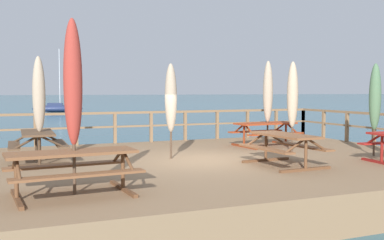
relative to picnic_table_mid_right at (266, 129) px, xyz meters
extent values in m
plane|color=#2D5B6B|center=(-3.11, -1.93, -1.36)|extent=(600.00, 600.00, 0.00)
cube|color=#846647|center=(-3.11, -1.93, -0.96)|extent=(13.19, 9.25, 0.79)
cube|color=brown|center=(-3.11, 2.55, 0.49)|extent=(12.89, 0.09, 0.08)
cube|color=brown|center=(-3.11, 2.55, 0.02)|extent=(12.89, 0.07, 0.06)
cube|color=brown|center=(-6.98, 2.55, -0.04)|extent=(0.10, 0.10, 1.05)
cube|color=brown|center=(-5.69, 2.55, -0.04)|extent=(0.10, 0.10, 1.05)
cube|color=brown|center=(-4.40, 2.55, -0.04)|extent=(0.10, 0.10, 1.05)
cube|color=brown|center=(-3.11, 2.55, -0.04)|extent=(0.10, 0.10, 1.05)
cube|color=brown|center=(-1.82, 2.55, -0.04)|extent=(0.10, 0.10, 1.05)
cube|color=brown|center=(-0.53, 2.55, -0.04)|extent=(0.10, 0.10, 1.05)
cube|color=brown|center=(0.76, 2.55, -0.04)|extent=(0.10, 0.10, 1.05)
cube|color=brown|center=(2.05, 2.55, -0.04)|extent=(0.10, 0.10, 1.05)
cube|color=brown|center=(3.34, 2.55, -0.04)|extent=(0.10, 0.10, 1.05)
cube|color=brown|center=(3.34, -1.29, -0.04)|extent=(0.10, 0.10, 1.05)
cube|color=brown|center=(3.34, -0.01, -0.04)|extent=(0.10, 0.10, 1.05)
cube|color=brown|center=(3.34, 1.27, -0.04)|extent=(0.10, 0.10, 1.05)
cube|color=brown|center=(3.34, 2.55, -0.04)|extent=(0.10, 0.10, 1.05)
cube|color=#993819|center=(0.00, 0.00, 0.18)|extent=(2.09, 0.92, 0.05)
cube|color=#993819|center=(0.05, -0.56, -0.12)|extent=(2.05, 0.44, 0.04)
cube|color=#993819|center=(-0.05, 0.56, -0.12)|extent=(2.05, 0.44, 0.04)
cube|color=maroon|center=(-0.83, -0.07, -0.53)|extent=(0.19, 1.40, 0.06)
cylinder|color=maroon|center=(-0.83, -0.07, -0.19)|extent=(0.07, 0.07, 0.74)
cylinder|color=maroon|center=(-0.81, -0.35, 0.03)|extent=(0.11, 0.63, 0.37)
cylinder|color=maroon|center=(-0.86, 0.21, 0.03)|extent=(0.11, 0.63, 0.37)
cube|color=maroon|center=(0.83, 0.07, -0.53)|extent=(0.19, 1.40, 0.06)
cylinder|color=maroon|center=(0.83, 0.07, -0.19)|extent=(0.07, 0.07, 0.74)
cylinder|color=maroon|center=(0.86, -0.21, 0.03)|extent=(0.11, 0.63, 0.37)
cylinder|color=maroon|center=(0.81, 0.35, 0.03)|extent=(0.11, 0.63, 0.37)
cube|color=brown|center=(-7.11, -0.64, 0.18)|extent=(0.79, 1.94, 0.05)
cube|color=brown|center=(-6.55, -0.65, -0.12)|extent=(0.31, 1.93, 0.04)
cube|color=brown|center=(-7.67, -0.63, -0.12)|extent=(0.31, 1.93, 0.04)
cube|color=#432F1F|center=(-7.12, -1.43, -0.53)|extent=(1.40, 0.10, 0.06)
cylinder|color=#432F1F|center=(-7.12, -1.43, -0.19)|extent=(0.07, 0.07, 0.74)
cylinder|color=#432F1F|center=(-6.84, -1.43, 0.03)|extent=(0.63, 0.07, 0.37)
cylinder|color=#432F1F|center=(-7.40, -1.42, 0.03)|extent=(0.63, 0.07, 0.37)
cube|color=#432F1F|center=(-7.10, 0.14, -0.53)|extent=(1.40, 0.10, 0.06)
cylinder|color=#432F1F|center=(-7.10, 0.14, -0.19)|extent=(0.07, 0.07, 0.74)
cylinder|color=#432F1F|center=(-6.82, 0.14, 0.03)|extent=(0.63, 0.07, 0.37)
cylinder|color=#432F1F|center=(-7.38, 0.14, 0.03)|extent=(0.63, 0.07, 0.37)
cube|color=maroon|center=(0.70, -4.26, -0.53)|extent=(0.18, 1.40, 0.06)
cylinder|color=maroon|center=(0.70, -4.26, -0.19)|extent=(0.07, 0.07, 0.74)
cylinder|color=maroon|center=(0.72, -3.98, 0.03)|extent=(0.10, 0.63, 0.37)
cube|color=brown|center=(-1.66, -3.56, 0.18)|extent=(0.86, 1.96, 0.05)
cube|color=brown|center=(-1.10, -3.53, -0.12)|extent=(0.38, 1.94, 0.04)
cube|color=brown|center=(-2.22, -3.59, -0.12)|extent=(0.38, 1.94, 0.04)
cube|color=brown|center=(-1.62, -4.34, -0.53)|extent=(1.40, 0.15, 0.06)
cylinder|color=brown|center=(-1.62, -4.34, -0.19)|extent=(0.07, 0.07, 0.74)
cylinder|color=brown|center=(-1.34, -4.33, 0.03)|extent=(0.63, 0.09, 0.37)
cylinder|color=brown|center=(-1.90, -4.36, 0.03)|extent=(0.63, 0.09, 0.37)
cube|color=brown|center=(-1.70, -2.78, -0.53)|extent=(1.40, 0.15, 0.06)
cylinder|color=brown|center=(-1.70, -2.78, -0.19)|extent=(0.07, 0.07, 0.74)
cylinder|color=brown|center=(-1.42, -2.76, 0.03)|extent=(0.63, 0.09, 0.37)
cylinder|color=brown|center=(-1.98, -2.79, 0.03)|extent=(0.63, 0.09, 0.37)
cube|color=brown|center=(-6.81, -4.80, 0.18)|extent=(2.22, 0.92, 0.05)
cube|color=brown|center=(-6.77, -5.36, -0.12)|extent=(2.18, 0.44, 0.04)
cube|color=brown|center=(-6.85, -4.24, -0.12)|extent=(2.18, 0.44, 0.04)
cube|color=brown|center=(-7.71, -4.87, -0.53)|extent=(0.18, 1.40, 0.06)
cylinder|color=brown|center=(-7.71, -4.87, -0.19)|extent=(0.07, 0.07, 0.74)
cylinder|color=brown|center=(-7.69, -5.15, 0.03)|extent=(0.10, 0.63, 0.37)
cylinder|color=brown|center=(-7.73, -4.59, 0.03)|extent=(0.10, 0.63, 0.37)
cube|color=brown|center=(-5.91, -4.74, -0.53)|extent=(0.18, 1.40, 0.06)
cylinder|color=brown|center=(-5.91, -4.74, -0.19)|extent=(0.07, 0.07, 0.74)
cylinder|color=brown|center=(-5.89, -5.02, 0.03)|extent=(0.10, 0.63, 0.37)
cylinder|color=brown|center=(-5.93, -4.46, 0.03)|extent=(0.10, 0.63, 0.37)
cylinder|color=#4C3828|center=(0.07, 0.00, 0.75)|extent=(0.06, 0.06, 2.63)
ellipsoid|color=tan|center=(0.07, 0.00, 1.22)|extent=(0.32, 0.32, 2.00)
cylinder|color=#685B4C|center=(0.07, 0.00, 1.07)|extent=(0.21, 0.21, 0.05)
cone|color=#4C3828|center=(0.07, 0.00, 2.13)|extent=(0.10, 0.10, 0.14)
cylinder|color=#4C3828|center=(-7.05, -0.64, 0.70)|extent=(0.06, 0.06, 2.53)
ellipsoid|color=tan|center=(-7.05, -0.64, 1.15)|extent=(0.32, 0.32, 1.92)
cylinder|color=#685B4C|center=(-7.05, -0.64, 1.01)|extent=(0.21, 0.21, 0.05)
cone|color=#4C3828|center=(-7.05, -0.64, 2.04)|extent=(0.10, 0.10, 0.14)
cylinder|color=#4C3828|center=(-3.80, -1.45, 0.63)|extent=(0.06, 0.06, 2.39)
ellipsoid|color=tan|center=(-3.80, -1.45, 1.05)|extent=(0.32, 0.32, 1.81)
cylinder|color=#685B4C|center=(-3.80, -1.45, 0.92)|extent=(0.21, 0.21, 0.05)
cone|color=#4C3828|center=(-3.80, -1.45, 1.89)|extent=(0.10, 0.10, 0.14)
cylinder|color=#4C3828|center=(-6.76, -4.73, 0.88)|extent=(0.06, 0.06, 2.88)
ellipsoid|color=#A33328|center=(-6.76, -4.73, 1.39)|extent=(0.32, 0.32, 2.19)
cylinder|color=maroon|center=(-6.76, -4.73, 1.22)|extent=(0.21, 0.21, 0.05)
cone|color=#4C3828|center=(-6.76, -4.73, 2.39)|extent=(0.10, 0.10, 0.14)
cylinder|color=#4C3828|center=(-0.18, -1.74, 0.69)|extent=(0.06, 0.06, 2.50)
ellipsoid|color=tan|center=(-0.18, -1.74, 1.13)|extent=(0.32, 0.32, 1.90)
cylinder|color=#71614F|center=(-0.18, -1.74, 0.99)|extent=(0.21, 0.21, 0.05)
cone|color=#4C3828|center=(-0.18, -1.74, 2.01)|extent=(0.10, 0.10, 0.14)
cylinder|color=#4C3828|center=(1.57, -3.10, 0.65)|extent=(0.06, 0.06, 2.42)
ellipsoid|color=#4C704C|center=(1.57, -3.10, 1.07)|extent=(0.32, 0.32, 1.84)
cylinder|color=#2D432D|center=(1.57, -3.10, 0.94)|extent=(0.21, 0.21, 0.05)
cone|color=#4C3828|center=(1.57, -3.10, 1.92)|extent=(0.10, 0.10, 0.14)
ellipsoid|color=navy|center=(-1.92, 45.02, -0.91)|extent=(6.19, 2.59, 0.90)
cube|color=#202949|center=(-2.21, 45.06, -0.41)|extent=(1.95, 1.36, 0.36)
cylinder|color=silver|center=(-1.62, 44.97, 2.86)|extent=(0.10, 0.10, 7.00)
camera|label=1|loc=(-7.85, -12.74, 1.23)|focal=42.49mm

